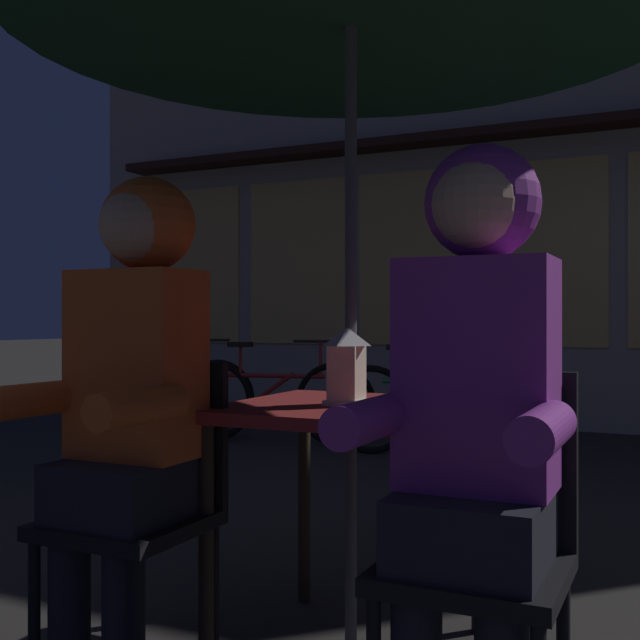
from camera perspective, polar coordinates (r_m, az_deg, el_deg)
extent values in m
cube|color=maroon|center=(2.34, 2.28, -6.62)|extent=(0.72, 0.72, 0.04)
cylinder|color=#2D2319|center=(2.29, -8.36, -16.22)|extent=(0.04, 0.04, 0.70)
cylinder|color=#2D2319|center=(2.03, 7.18, -18.36)|extent=(0.04, 0.04, 0.70)
cylinder|color=#2D2319|center=(2.81, -1.17, -13.16)|extent=(0.04, 0.04, 0.70)
cylinder|color=#2D2319|center=(2.60, 11.54, -14.23)|extent=(0.04, 0.04, 0.70)
cylinder|color=#4C4C51|center=(2.33, 2.28, 3.27)|extent=(0.04, 0.04, 2.25)
cube|color=white|center=(2.31, 2.00, -6.06)|extent=(0.11, 0.11, 0.02)
cube|color=white|center=(2.30, 2.00, -3.89)|extent=(0.09, 0.09, 0.16)
pyramid|color=white|center=(2.30, 2.00, -1.21)|extent=(0.11, 0.11, 0.06)
cube|color=black|center=(2.27, -13.94, -14.35)|extent=(0.40, 0.40, 0.04)
cylinder|color=black|center=(2.11, -13.22, -21.90)|extent=(0.03, 0.03, 0.41)
cylinder|color=black|center=(2.32, -20.23, -19.81)|extent=(0.03, 0.03, 0.41)
cylinder|color=black|center=(2.37, -7.79, -19.41)|extent=(0.03, 0.03, 0.41)
cylinder|color=black|center=(2.56, -14.52, -17.91)|extent=(0.03, 0.03, 0.41)
cube|color=black|center=(2.37, -11.08, -8.07)|extent=(0.40, 0.03, 0.42)
cube|color=black|center=(1.84, 11.15, -17.74)|extent=(0.40, 0.40, 0.04)
cylinder|color=black|center=(2.12, 7.55, -21.81)|extent=(0.03, 0.03, 0.41)
cube|color=black|center=(1.96, 12.48, -9.72)|extent=(0.40, 0.03, 0.42)
cylinder|color=black|center=(2.18, -14.21, -20.59)|extent=(0.11, 0.11, 0.45)
cylinder|color=black|center=(2.29, -17.90, -19.54)|extent=(0.11, 0.11, 0.45)
cube|color=black|center=(2.24, -13.94, -11.88)|extent=(0.32, 0.36, 0.16)
cube|color=#E05B23|center=(2.23, -13.29, -3.13)|extent=(0.34, 0.22, 0.52)
cylinder|color=#E05B23|center=(1.95, -13.17, -6.22)|extent=(0.09, 0.30, 0.09)
cylinder|color=#E05B23|center=(2.20, -20.59, -5.54)|extent=(0.09, 0.30, 0.09)
sphere|color=tan|center=(2.24, -13.29, 6.73)|extent=(0.21, 0.21, 0.21)
sphere|color=#E05B23|center=(2.28, -12.50, 6.87)|extent=(0.27, 0.27, 0.27)
cube|color=black|center=(1.82, 11.15, -14.73)|extent=(0.32, 0.36, 0.16)
cube|color=purple|center=(1.80, 11.46, -3.88)|extent=(0.34, 0.22, 0.52)
cylinder|color=purple|center=(1.56, 16.02, -7.80)|extent=(0.09, 0.30, 0.09)
cylinder|color=purple|center=(1.65, 3.50, -7.35)|extent=(0.09, 0.30, 0.09)
sphere|color=tan|center=(1.81, 11.46, 8.34)|extent=(0.21, 0.21, 0.21)
sphere|color=purple|center=(1.86, 11.83, 8.43)|extent=(0.27, 0.27, 0.27)
cube|color=#9E9389|center=(7.92, 16.49, 15.42)|extent=(10.00, 0.60, 6.20)
cube|color=#E0B260|center=(8.77, -9.06, 3.95)|extent=(1.10, 0.02, 1.70)
cube|color=#E0B260|center=(8.13, -1.70, 4.26)|extent=(1.10, 0.02, 1.70)
cube|color=#E0B260|center=(7.65, 6.76, 4.54)|extent=(1.10, 0.02, 1.70)
cube|color=#E0B260|center=(7.35, 16.13, 4.72)|extent=(1.10, 0.02, 1.70)
cube|color=#331914|center=(7.39, 15.95, 13.35)|extent=(9.00, 0.36, 0.08)
torus|color=black|center=(6.67, -7.45, -5.72)|extent=(0.66, 0.13, 0.66)
torus|color=black|center=(7.17, -14.83, -5.32)|extent=(0.66, 0.13, 0.66)
cylinder|color=black|center=(6.89, -11.28, -3.75)|extent=(0.83, 0.13, 0.04)
cylinder|color=black|center=(6.97, -12.15, -5.20)|extent=(0.61, 0.11, 0.44)
cylinder|color=black|center=(7.03, -13.30, -2.69)|extent=(0.02, 0.02, 0.24)
cube|color=black|center=(7.03, -13.30, -1.63)|extent=(0.21, 0.10, 0.04)
cylinder|color=black|center=(6.70, -8.40, -2.65)|extent=(0.02, 0.02, 0.28)
cylinder|color=black|center=(6.69, -8.40, -1.46)|extent=(0.44, 0.07, 0.02)
torus|color=black|center=(6.18, 1.13, -6.17)|extent=(0.66, 0.18, 0.66)
torus|color=black|center=(6.48, -7.75, -5.88)|extent=(0.66, 0.18, 0.66)
cylinder|color=maroon|center=(6.29, -3.41, -4.10)|extent=(0.83, 0.20, 0.04)
cylinder|color=maroon|center=(6.35, -4.47, -5.71)|extent=(0.60, 0.15, 0.44)
cylinder|color=maroon|center=(6.38, -5.87, -2.97)|extent=(0.02, 0.02, 0.24)
cube|color=black|center=(6.37, -5.87, -1.80)|extent=(0.21, 0.12, 0.04)
cylinder|color=maroon|center=(6.18, 0.02, -2.87)|extent=(0.02, 0.02, 0.28)
cylinder|color=black|center=(6.18, 0.02, -1.58)|extent=(0.44, 0.11, 0.02)
torus|color=black|center=(5.73, 13.88, -6.65)|extent=(0.66, 0.19, 0.66)
torus|color=black|center=(5.81, 3.70, -6.56)|extent=(0.66, 0.19, 0.66)
cylinder|color=#236B3D|center=(5.73, 8.76, -4.50)|extent=(0.83, 0.21, 0.04)
cylinder|color=#236B3D|center=(5.76, 7.53, -6.29)|extent=(0.60, 0.16, 0.44)
cylinder|color=#236B3D|center=(5.75, 5.91, -3.28)|extent=(0.02, 0.02, 0.24)
cube|color=black|center=(5.75, 5.91, -1.99)|extent=(0.21, 0.12, 0.04)
cylinder|color=#236B3D|center=(5.70, 12.65, -3.11)|extent=(0.02, 0.02, 0.28)
cylinder|color=black|center=(5.70, 12.65, -1.70)|extent=(0.44, 0.12, 0.02)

